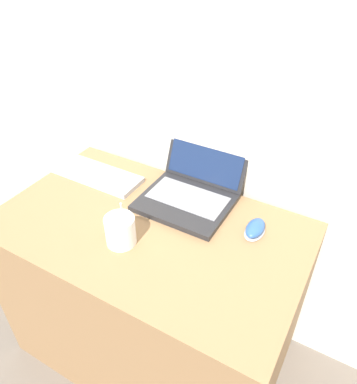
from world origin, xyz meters
name	(u,v)px	position (x,y,z in m)	size (l,w,h in m)	color
wall_back	(202,36)	(0.00, 0.67, 1.25)	(7.00, 0.04, 2.50)	silver
desk	(153,294)	(0.00, 0.31, 0.36)	(1.04, 0.63, 0.72)	#936D47
laptop	(194,184)	(0.05, 0.54, 0.77)	(0.32, 0.35, 0.25)	#232326
drink_cup	(120,230)	(-0.03, 0.21, 0.77)	(0.10, 0.10, 0.18)	white
computer_mouse	(255,229)	(0.32, 0.46, 0.73)	(0.06, 0.11, 0.03)	#B2B2B7
external_keyboard	(95,174)	(-0.35, 0.46, 0.73)	(0.39, 0.13, 0.02)	silver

